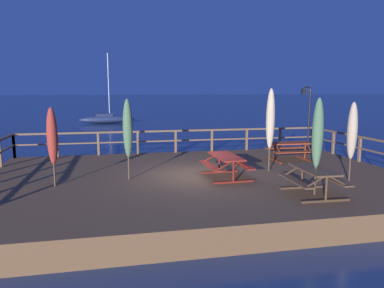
{
  "coord_description": "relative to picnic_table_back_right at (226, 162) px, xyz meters",
  "views": [
    {
      "loc": [
        -2.58,
        -11.91,
        3.66
      ],
      "look_at": [
        0.0,
        0.72,
        1.7
      ],
      "focal_mm": 33.01,
      "sensor_mm": 36.0,
      "label": 1
    }
  ],
  "objects": [
    {
      "name": "ground_plane",
      "position": [
        -0.92,
        0.57,
        -1.25
      ],
      "size": [
        600.0,
        600.0,
        0.0
      ],
      "primitive_type": "plane",
      "color": "navy"
    },
    {
      "name": "wooden_deck",
      "position": [
        -0.92,
        0.57,
        -0.9
      ],
      "size": [
        14.71,
        9.66,
        0.7
      ],
      "primitive_type": "cube",
      "color": "brown",
      "rests_on": "ground"
    },
    {
      "name": "railing_waterside_far",
      "position": [
        -0.92,
        5.25,
        0.19
      ],
      "size": [
        14.51,
        0.1,
        1.09
      ],
      "color": "brown",
      "rests_on": "wooden_deck"
    },
    {
      "name": "railing_side_right",
      "position": [
        6.28,
        0.57,
        0.19
      ],
      "size": [
        0.1,
        9.46,
        1.09
      ],
      "color": "brown",
      "rests_on": "wooden_deck"
    },
    {
      "name": "picnic_table_back_right",
      "position": [
        0.0,
        0.0,
        0.0
      ],
      "size": [
        1.47,
        1.87,
        0.78
      ],
      "color": "maroon",
      "rests_on": "wooden_deck"
    },
    {
      "name": "picnic_table_mid_left",
      "position": [
        3.59,
        2.41,
        -0.0
      ],
      "size": [
        1.8,
        1.46,
        0.78
      ],
      "color": "#993819",
      "rests_on": "wooden_deck"
    },
    {
      "name": "picnic_table_back_left",
      "position": [
        1.85,
        -2.45,
        -0.0
      ],
      "size": [
        1.45,
        1.74,
        0.78
      ],
      "color": "brown",
      "rests_on": "wooden_deck"
    },
    {
      "name": "patio_umbrella_short_mid",
      "position": [
        -3.27,
        0.4,
        1.16
      ],
      "size": [
        0.32,
        0.32,
        2.7
      ],
      "color": "#4C3828",
      "rests_on": "wooden_deck"
    },
    {
      "name": "patio_umbrella_tall_mid_left",
      "position": [
        3.87,
        -1.24,
        1.1
      ],
      "size": [
        0.32,
        0.32,
        2.6
      ],
      "color": "#4C3828",
      "rests_on": "wooden_deck"
    },
    {
      "name": "patio_umbrella_tall_back_left",
      "position": [
        1.91,
        -2.43,
        1.2
      ],
      "size": [
        0.32,
        0.32,
        2.77
      ],
      "color": "#4C3828",
      "rests_on": "wooden_deck"
    },
    {
      "name": "patio_umbrella_tall_mid_right",
      "position": [
        1.84,
        0.6,
        1.38
      ],
      "size": [
        0.32,
        0.32,
        3.04
      ],
      "color": "#4C3828",
      "rests_on": "wooden_deck"
    },
    {
      "name": "patio_umbrella_tall_back_right",
      "position": [
        -5.56,
        0.0,
        1.01
      ],
      "size": [
        0.32,
        0.32,
        2.47
      ],
      "color": "#4C3828",
      "rests_on": "wooden_deck"
    },
    {
      "name": "lamp_post_hooked",
      "position": [
        5.55,
        4.61,
        1.56
      ],
      "size": [
        0.63,
        0.4,
        3.2
      ],
      "color": "black",
      "rests_on": "wooden_deck"
    },
    {
      "name": "sailboat_distant",
      "position": [
        -4.97,
        29.41,
        -0.74
      ],
      "size": [
        6.18,
        2.54,
        7.72
      ],
      "color": "navy",
      "rests_on": "ground"
    }
  ]
}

